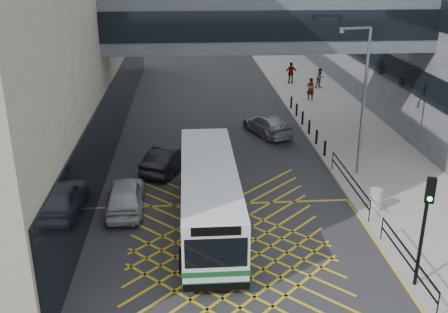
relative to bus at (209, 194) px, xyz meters
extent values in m
plane|color=#333335|center=(0.75, -2.42, -1.52)|extent=(120.00, 120.00, 0.00)
cube|color=black|center=(-5.21, 13.58, 0.48)|extent=(0.10, 41.50, 4.00)
cube|color=black|center=(12.71, 21.58, 2.48)|extent=(0.10, 43.50, 1.60)
cube|color=#50555A|center=(3.75, 9.58, 5.98)|extent=(20.00, 4.00, 3.00)
cube|color=black|center=(3.75, 7.56, 5.98)|extent=(19.50, 0.06, 1.60)
cube|color=black|center=(3.75, 11.60, 5.98)|extent=(19.50, 0.06, 1.60)
cube|color=#A8A39A|center=(9.75, 12.58, -1.44)|extent=(6.00, 54.00, 0.16)
cube|color=gold|center=(0.75, -2.42, -1.52)|extent=(12.00, 9.00, 0.01)
cube|color=silver|center=(0.00, -0.11, 0.03)|extent=(2.30, 10.04, 2.46)
cube|color=#105325|center=(0.00, -0.11, -1.05)|extent=(2.33, 10.08, 0.31)
cube|color=#105325|center=(0.00, -0.11, -0.56)|extent=(2.35, 10.08, 0.20)
cube|color=black|center=(0.00, 0.44, 0.35)|extent=(2.35, 8.76, 0.96)
cube|color=black|center=(-0.01, -5.11, 0.26)|extent=(2.10, 0.08, 1.09)
cube|color=black|center=(-0.01, -5.12, 1.08)|extent=(1.64, 0.06, 0.32)
cube|color=silver|center=(0.00, -0.11, 1.27)|extent=(2.28, 9.95, 0.09)
cube|color=black|center=(-0.01, -5.12, -1.06)|extent=(2.28, 0.09, 0.27)
cube|color=black|center=(0.01, 4.91, -1.06)|extent=(2.28, 0.09, 0.27)
cylinder|color=black|center=(-1.15, -3.39, -1.06)|extent=(0.26, 0.91, 0.91)
cylinder|color=black|center=(1.14, -3.39, -1.06)|extent=(0.26, 0.91, 0.91)
cylinder|color=black|center=(-1.15, 2.82, -1.06)|extent=(0.26, 0.91, 0.91)
cylinder|color=black|center=(1.15, 2.81, -1.06)|extent=(0.26, 0.91, 0.91)
imported|color=silver|center=(-3.75, 1.85, -0.80)|extent=(2.01, 4.58, 1.44)
imported|color=black|center=(-1.89, 6.44, -0.83)|extent=(3.41, 4.76, 1.39)
imported|color=#909498|center=(4.36, 12.11, -0.83)|extent=(3.29, 4.79, 1.38)
cylinder|color=black|center=(7.00, -5.05, 0.40)|extent=(0.16, 0.16, 3.53)
cube|color=black|center=(6.93, -5.27, 2.38)|extent=(0.33, 0.26, 0.88)
sphere|color=#19E533|center=(6.90, -5.37, 2.12)|extent=(0.21, 0.21, 0.17)
cylinder|color=slate|center=(8.07, 4.95, 2.42)|extent=(0.17, 0.17, 7.57)
cube|color=slate|center=(7.32, 4.82, 6.20)|extent=(1.51, 0.35, 0.09)
cylinder|color=slate|center=(6.58, 4.69, 6.13)|extent=(0.31, 0.31, 0.24)
cylinder|color=#ADA89E|center=(7.56, 0.71, -0.87)|extent=(0.57, 0.57, 0.99)
cube|color=black|center=(6.90, -4.42, -0.41)|extent=(0.05, 5.00, 0.05)
cube|color=black|center=(6.90, -4.42, -0.81)|extent=(0.05, 5.00, 0.05)
cube|color=black|center=(6.90, 2.58, -0.41)|extent=(0.05, 6.00, 0.05)
cube|color=black|center=(6.90, 2.58, -0.81)|extent=(0.05, 6.00, 0.05)
cylinder|color=black|center=(6.90, -6.92, -0.86)|extent=(0.04, 0.04, 1.00)
cylinder|color=black|center=(6.90, -1.92, -0.86)|extent=(0.04, 0.04, 1.00)
cylinder|color=black|center=(6.90, -0.42, -0.86)|extent=(0.04, 0.04, 1.00)
cylinder|color=black|center=(6.90, 5.58, -0.86)|extent=(0.04, 0.04, 1.00)
cylinder|color=black|center=(7.00, 7.58, -0.91)|extent=(0.14, 0.14, 0.90)
cylinder|color=black|center=(7.00, 9.58, -0.91)|extent=(0.14, 0.14, 0.90)
cylinder|color=black|center=(7.00, 11.58, -0.91)|extent=(0.14, 0.14, 0.90)
cylinder|color=black|center=(7.00, 13.58, -0.91)|extent=(0.14, 0.14, 0.90)
cylinder|color=black|center=(7.00, 15.58, -0.91)|extent=(0.14, 0.14, 0.90)
cylinder|color=black|center=(7.00, 17.58, -0.91)|extent=(0.14, 0.14, 0.90)
imported|color=gray|center=(8.96, 19.85, -0.47)|extent=(0.77, 0.61, 1.78)
imported|color=gray|center=(10.73, 23.85, -0.52)|extent=(0.95, 0.80, 1.69)
imported|color=gray|center=(8.53, 25.64, -0.41)|extent=(1.13, 0.56, 1.90)
camera|label=1|loc=(-0.84, -20.09, 9.49)|focal=42.00mm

